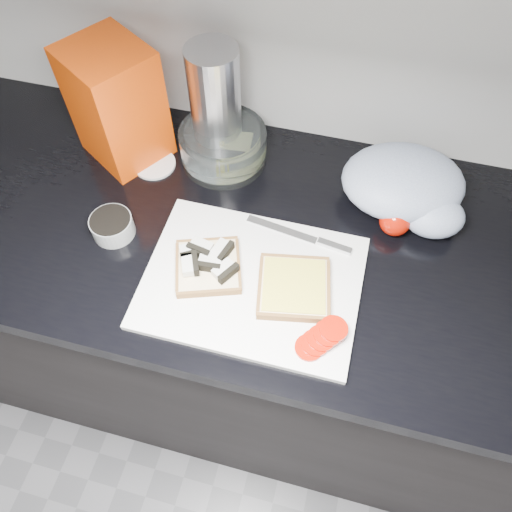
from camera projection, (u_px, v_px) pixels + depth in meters
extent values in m
cube|color=black|center=(241.00, 324.00, 1.41)|extent=(3.50, 0.60, 0.86)
cube|color=black|center=(235.00, 230.00, 1.03)|extent=(3.50, 0.64, 0.04)
cube|color=white|center=(252.00, 282.00, 0.93)|extent=(0.40, 0.30, 0.01)
cube|color=beige|center=(208.00, 267.00, 0.93)|extent=(0.15, 0.15, 0.02)
cube|color=silver|center=(191.00, 250.00, 0.94)|extent=(0.05, 0.04, 0.02)
cube|color=black|center=(191.00, 250.00, 0.94)|extent=(0.04, 0.03, 0.02)
cube|color=silver|center=(202.00, 246.00, 0.94)|extent=(0.05, 0.03, 0.02)
cube|color=black|center=(202.00, 246.00, 0.94)|extent=(0.05, 0.02, 0.02)
cube|color=silver|center=(220.00, 250.00, 0.93)|extent=(0.03, 0.05, 0.02)
cube|color=black|center=(220.00, 250.00, 0.93)|extent=(0.02, 0.05, 0.02)
cube|color=silver|center=(189.00, 265.00, 0.91)|extent=(0.04, 0.05, 0.02)
cube|color=black|center=(189.00, 265.00, 0.91)|extent=(0.03, 0.05, 0.02)
cube|color=silver|center=(210.00, 262.00, 0.92)|extent=(0.04, 0.03, 0.02)
cube|color=black|center=(210.00, 262.00, 0.92)|extent=(0.05, 0.01, 0.02)
cube|color=silver|center=(224.00, 270.00, 0.91)|extent=(0.04, 0.05, 0.02)
cube|color=black|center=(224.00, 270.00, 0.91)|extent=(0.03, 0.04, 0.02)
cube|color=beige|center=(294.00, 288.00, 0.91)|extent=(0.15, 0.15, 0.02)
cube|color=yellow|center=(294.00, 285.00, 0.90)|extent=(0.13, 0.13, 0.00)
cylinder|color=#B71304|center=(309.00, 348.00, 0.85)|extent=(0.06, 0.06, 0.01)
cylinder|color=#B71304|center=(315.00, 343.00, 0.85)|extent=(0.06, 0.06, 0.01)
cylinder|color=#B71304|center=(321.00, 338.00, 0.85)|extent=(0.07, 0.07, 0.01)
cylinder|color=#B71304|center=(328.00, 333.00, 0.85)|extent=(0.07, 0.07, 0.01)
cylinder|color=#B71304|center=(334.00, 329.00, 0.85)|extent=(0.07, 0.07, 0.01)
cube|color=#B5B6BA|center=(282.00, 229.00, 0.99)|extent=(0.15, 0.04, 0.00)
cube|color=#B5B6BA|center=(334.00, 246.00, 0.96)|extent=(0.07, 0.02, 0.01)
cylinder|color=gray|center=(112.00, 226.00, 0.99)|extent=(0.08, 0.08, 0.04)
cylinder|color=black|center=(110.00, 221.00, 0.97)|extent=(0.08, 0.08, 0.01)
cylinder|color=silver|center=(155.00, 164.00, 1.10)|extent=(0.11, 0.11, 0.01)
cylinder|color=silver|center=(223.00, 146.00, 1.08)|extent=(0.19, 0.19, 0.08)
cube|color=yellow|center=(217.00, 145.00, 1.09)|extent=(0.07, 0.06, 0.04)
cube|color=#EDED8E|center=(238.00, 154.00, 1.09)|extent=(0.07, 0.06, 0.01)
cube|color=#D43803|center=(117.00, 105.00, 1.03)|extent=(0.21, 0.21, 0.25)
cylinder|color=#A4A4A9|center=(216.00, 104.00, 1.02)|extent=(0.11, 0.11, 0.25)
ellipsoid|color=silver|center=(403.00, 182.00, 1.00)|extent=(0.28, 0.24, 0.11)
ellipsoid|color=silver|center=(434.00, 216.00, 0.98)|extent=(0.13, 0.12, 0.08)
sphere|color=#B71304|center=(395.00, 221.00, 0.98)|extent=(0.06, 0.06, 0.06)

